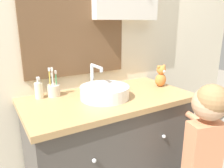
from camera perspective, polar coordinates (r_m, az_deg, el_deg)
The scene contains 7 objects.
wall_back at distance 1.64m, azimuth -6.04°, elevation 15.71°, with size 3.20×0.18×2.50m.
vanity_counter at distance 1.61m, azimuth -0.82°, elevation -17.02°, with size 1.10×0.57×0.81m.
sink_basin at distance 1.41m, azimuth -1.99°, elevation -1.90°, with size 0.32×0.37×0.20m.
toothbrush_holder at distance 1.49m, azimuth -15.04°, elevation -1.42°, with size 0.08×0.08×0.20m.
soap_dispenser at distance 1.47m, azimuth -18.58°, elevation -1.49°, with size 0.05×0.05×0.14m.
child_figure at distance 1.37m, azimuth 22.93°, elevation -14.38°, with size 0.29×0.44×0.98m.
teddy_bear at distance 1.69m, azimuth 12.64°, elevation 1.98°, with size 0.09×0.08×0.17m.
Camera 1 is at (-0.67, -0.86, 1.28)m, focal length 35.00 mm.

